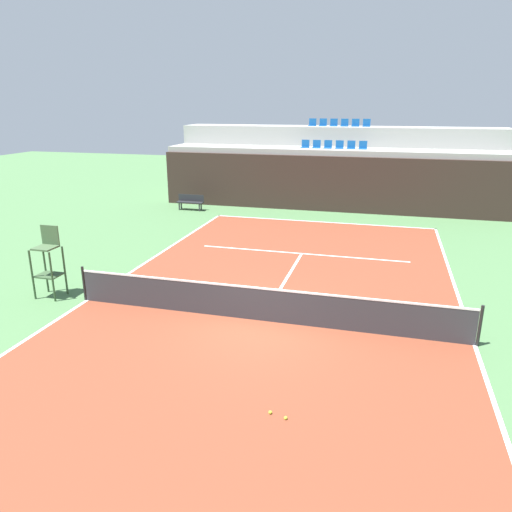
{
  "coord_description": "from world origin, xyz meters",
  "views": [
    {
      "loc": [
        3.03,
        -11.7,
        5.7
      ],
      "look_at": [
        -0.69,
        2.0,
        1.2
      ],
      "focal_mm": 33.84,
      "sensor_mm": 36.0,
      "label": 1
    }
  ],
  "objects_px": {
    "umpire_chair": "(48,259)",
    "tennis_net": "(261,304)",
    "tennis_ball_0": "(286,418)",
    "tennis_ball_1": "(270,412)",
    "player_bench": "(190,201)"
  },
  "relations": [
    {
      "from": "tennis_net",
      "to": "tennis_ball_0",
      "type": "height_order",
      "value": "tennis_net"
    },
    {
      "from": "player_bench",
      "to": "tennis_ball_1",
      "type": "xyz_separation_m",
      "value": [
        8.68,
        -16.96,
        -0.46
      ]
    },
    {
      "from": "tennis_net",
      "to": "tennis_ball_0",
      "type": "distance_m",
      "value": 4.4
    },
    {
      "from": "player_bench",
      "to": "tennis_ball_1",
      "type": "bearing_deg",
      "value": -62.9
    },
    {
      "from": "player_bench",
      "to": "tennis_ball_0",
      "type": "height_order",
      "value": "player_bench"
    },
    {
      "from": "tennis_net",
      "to": "tennis_ball_0",
      "type": "xyz_separation_m",
      "value": [
        1.54,
        -4.09,
        -0.47
      ]
    },
    {
      "from": "tennis_net",
      "to": "umpire_chair",
      "type": "relative_size",
      "value": 5.04
    },
    {
      "from": "tennis_net",
      "to": "tennis_ball_0",
      "type": "relative_size",
      "value": 167.88
    },
    {
      "from": "tennis_ball_1",
      "to": "tennis_ball_0",
      "type": "bearing_deg",
      "value": -15.64
    },
    {
      "from": "tennis_net",
      "to": "tennis_ball_1",
      "type": "xyz_separation_m",
      "value": [
        1.22,
        -4.0,
        -0.47
      ]
    },
    {
      "from": "tennis_net",
      "to": "umpire_chair",
      "type": "bearing_deg",
      "value": 179.52
    },
    {
      "from": "tennis_ball_0",
      "to": "player_bench",
      "type": "bearing_deg",
      "value": 117.83
    },
    {
      "from": "tennis_ball_1",
      "to": "tennis_net",
      "type": "bearing_deg",
      "value": 107.01
    },
    {
      "from": "tennis_ball_0",
      "to": "tennis_net",
      "type": "bearing_deg",
      "value": 110.7
    },
    {
      "from": "umpire_chair",
      "to": "tennis_net",
      "type": "bearing_deg",
      "value": -0.48
    }
  ]
}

